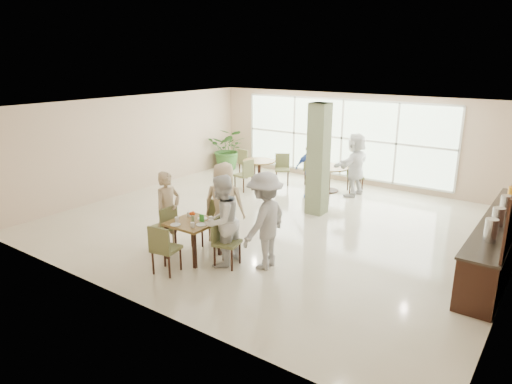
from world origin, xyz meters
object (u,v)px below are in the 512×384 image
Objects in this scene: teen_far at (224,204)px; adult_standing at (314,157)px; buffet_counter at (500,238)px; main_table at (193,227)px; potted_plant at (228,149)px; adult_a at (312,170)px; teen_right at (221,221)px; teen_left at (168,211)px; round_table_right at (329,172)px; teen_standing at (265,221)px; adult_b at (355,165)px; round_table_left at (259,166)px.

teen_far is 5.71m from adult_standing.
buffet_counter is 6.76m from adult_standing.
potted_plant is at bearing 123.45° from main_table.
adult_standing is (-0.78, 1.57, -0.01)m from adult_a.
buffet_counter is 5.32m from teen_right.
main_table is 0.91m from teen_far.
main_table is 0.52× the size of teen_left.
potted_plant is 7.84m from teen_right.
teen_right reaches higher than adult_standing.
teen_far is (0.03, -4.94, 0.31)m from round_table_right.
teen_standing is 6.46m from adult_standing.
adult_a reaches higher than main_table.
teen_left is 0.93× the size of teen_far.
adult_b is at bearing 2.41° from round_table_right.
adult_a is at bearing -173.55° from teen_right.
main_table is at bearing -74.20° from teen_standing.
teen_standing is at bearing 9.90° from adult_b.
teen_left is at bearing -10.87° from adult_b.
teen_standing is (3.53, -4.85, 0.38)m from round_table_left.
teen_right is at bearing -61.87° from round_table_left.
buffet_counter is 2.52× the size of teen_standing.
potted_plant is 7.13m from teen_left.
buffet_counter is 2.63× the size of teen_far.
teen_far reaches higher than adult_standing.
potted_plant is (-4.18, 0.45, 0.15)m from round_table_right.
teen_standing reaches higher than round_table_right.
round_table_left is 5.47m from teen_left.
teen_left is 6.49m from adult_standing.
teen_standing is at bearing 138.40° from teen_far.
adult_standing is at bearing 97.43° from main_table.
adult_standing is at bearing 105.54° from adult_a.
teen_right is (0.59, -0.80, -0.01)m from teen_far.
round_table_right is 0.25× the size of buffet_counter.
adult_b is 1.13× the size of adult_standing.
teen_right is at bearing -84.07° from teen_left.
teen_far is at bearing -51.96° from potted_plant.
round_table_left is 0.22× the size of buffet_counter.
teen_standing is (0.74, 0.38, 0.04)m from teen_right.
main_table is at bearing 60.89° from teen_far.
buffet_counter reaches higher than round_table_right.
adult_b is at bearing 81.81° from main_table.
adult_standing is at bearing -104.55° from teen_far.
teen_right is at bearing -144.82° from buffet_counter.
buffet_counter is 2.65× the size of teen_right.
buffet_counter reaches higher than teen_standing.
round_table_left is (-2.12, 5.30, -0.09)m from main_table.
adult_a is (2.06, -0.36, 0.26)m from round_table_left.
teen_standing reaches higher than potted_plant.
teen_right is (4.81, -6.19, 0.15)m from potted_plant.
teen_standing is 5.43m from adult_b.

